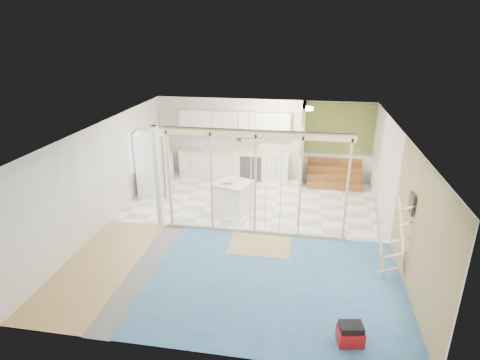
% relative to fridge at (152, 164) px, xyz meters
% --- Properties ---
extents(room, '(7.01, 8.01, 2.61)m').
position_rel_fridge_xyz_m(room, '(3.03, -1.96, 0.34)').
color(room, slate).
rests_on(room, ground).
extents(floor_overlays, '(7.00, 8.00, 0.03)m').
position_rel_fridge_xyz_m(floor_overlays, '(3.10, -1.90, -0.95)').
color(floor_overlays, white).
rests_on(floor_overlays, room).
extents(stud_frame, '(4.66, 0.14, 2.60)m').
position_rel_fridge_xyz_m(stud_frame, '(2.79, -1.96, 0.63)').
color(stud_frame, '#D3AF81').
rests_on(stud_frame, room).
extents(base_cabinets, '(4.45, 2.24, 0.93)m').
position_rel_fridge_xyz_m(base_cabinets, '(1.42, 1.40, -0.49)').
color(base_cabinets, white).
rests_on(base_cabinets, room).
extents(upper_cabinets, '(3.60, 0.41, 0.85)m').
position_rel_fridge_xyz_m(upper_cabinets, '(2.19, 1.85, 0.86)').
color(upper_cabinets, white).
rests_on(upper_cabinets, room).
extents(green_partition, '(2.25, 1.51, 2.60)m').
position_rel_fridge_xyz_m(green_partition, '(5.07, 1.70, -0.01)').
color(green_partition, olive).
rests_on(green_partition, room).
extents(pot_rack, '(0.52, 0.52, 0.72)m').
position_rel_fridge_xyz_m(pot_rack, '(2.72, -0.07, 1.04)').
color(pot_rack, black).
rests_on(pot_rack, room).
extents(sheathing_panel, '(0.02, 4.00, 2.60)m').
position_rel_fridge_xyz_m(sheathing_panel, '(6.51, -3.96, 0.34)').
color(sheathing_panel, tan).
rests_on(sheathing_panel, room).
extents(electrical_panel, '(0.04, 0.30, 0.40)m').
position_rel_fridge_xyz_m(electrical_panel, '(6.46, -3.36, 0.69)').
color(electrical_panel, '#38393E').
rests_on(electrical_panel, room).
extents(ceiling_light, '(0.32, 0.32, 0.08)m').
position_rel_fridge_xyz_m(ceiling_light, '(4.43, 1.04, 1.58)').
color(ceiling_light, '#FFEABF').
rests_on(ceiling_light, room).
extents(fridge, '(1.00, 0.97, 1.92)m').
position_rel_fridge_xyz_m(fridge, '(0.00, 0.00, 0.00)').
color(fridge, white).
rests_on(fridge, room).
extents(island, '(1.12, 1.12, 0.86)m').
position_rel_fridge_xyz_m(island, '(2.60, -0.86, -0.53)').
color(island, white).
rests_on(island, room).
extents(bowl, '(0.30, 0.30, 0.07)m').
position_rel_fridge_xyz_m(bowl, '(2.47, -0.90, -0.06)').
color(bowl, silver).
rests_on(bowl, island).
extents(soap_bottle_a, '(0.14, 0.14, 0.31)m').
position_rel_fridge_xyz_m(soap_bottle_a, '(1.05, 1.64, 0.13)').
color(soap_bottle_a, '#B6BACB').
rests_on(soap_bottle_a, base_cabinets).
extents(soap_bottle_b, '(0.12, 0.12, 0.21)m').
position_rel_fridge_xyz_m(soap_bottle_b, '(3.73, 1.75, 0.08)').
color(soap_bottle_b, silver).
rests_on(soap_bottle_b, base_cabinets).
extents(toolbox, '(0.45, 0.36, 0.38)m').
position_rel_fridge_xyz_m(toolbox, '(5.32, -5.36, -0.78)').
color(toolbox, '#AC0F12').
rests_on(toolbox, room).
extents(ladder, '(0.98, 0.14, 1.84)m').
position_rel_fridge_xyz_m(ladder, '(6.21, -3.48, -0.02)').
color(ladder, tan).
rests_on(ladder, room).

